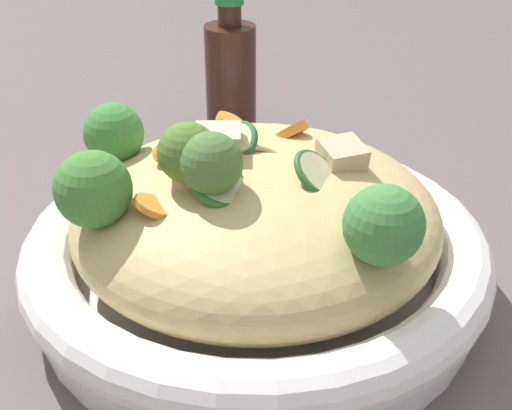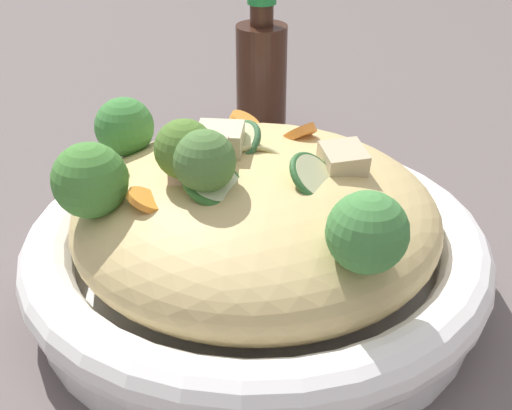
% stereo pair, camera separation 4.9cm
% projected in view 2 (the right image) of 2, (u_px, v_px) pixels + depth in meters
% --- Properties ---
extents(ground_plane, '(3.00, 3.00, 0.00)m').
position_uv_depth(ground_plane, '(256.00, 289.00, 0.53)').
color(ground_plane, '#5C5250').
extents(serving_bowl, '(0.34, 0.34, 0.06)m').
position_uv_depth(serving_bowl, '(256.00, 256.00, 0.52)').
color(serving_bowl, white).
rests_on(serving_bowl, ground_plane).
extents(noodle_heap, '(0.26, 0.26, 0.10)m').
position_uv_depth(noodle_heap, '(256.00, 216.00, 0.50)').
color(noodle_heap, tan).
rests_on(noodle_heap, serving_bowl).
extents(broccoli_florets, '(0.22, 0.23, 0.07)m').
position_uv_depth(broccoli_florets, '(187.00, 173.00, 0.45)').
color(broccoli_florets, '#9BB36B').
rests_on(broccoli_florets, serving_bowl).
extents(carrot_coins, '(0.15, 0.16, 0.03)m').
position_uv_depth(carrot_coins, '(227.00, 147.00, 0.51)').
color(carrot_coins, orange).
rests_on(carrot_coins, serving_bowl).
extents(zucchini_slices, '(0.19, 0.11, 0.05)m').
position_uv_depth(zucchini_slices, '(198.00, 174.00, 0.47)').
color(zucchini_slices, beige).
rests_on(zucchini_slices, serving_bowl).
extents(chicken_chunks, '(0.13, 0.06, 0.04)m').
position_uv_depth(chicken_chunks, '(238.00, 157.00, 0.47)').
color(chicken_chunks, '#C9B18A').
rests_on(chicken_chunks, serving_bowl).
extents(soy_sauce_bottle, '(0.05, 0.05, 0.16)m').
position_uv_depth(soy_sauce_bottle, '(261.00, 78.00, 0.74)').
color(soy_sauce_bottle, '#381E14').
rests_on(soy_sauce_bottle, ground_plane).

